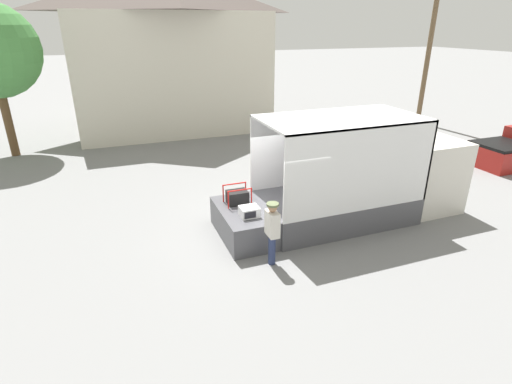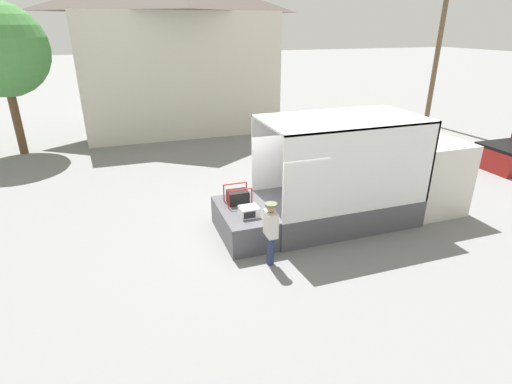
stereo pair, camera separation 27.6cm
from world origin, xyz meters
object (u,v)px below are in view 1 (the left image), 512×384
portable_generator (238,197)px  worker_person (272,228)px  box_truck (376,185)px  utility_pole (431,39)px  microwave (249,212)px

portable_generator → worker_person: size_ratio=0.43×
box_truck → worker_person: size_ratio=3.83×
box_truck → portable_generator: (-4.37, 0.43, 0.08)m
utility_pole → portable_generator: bearing=-147.7°
box_truck → worker_person: box_truck is taller
box_truck → portable_generator: bearing=174.4°
worker_person → utility_pole: utility_pole is taller
worker_person → utility_pole: bearing=38.0°
box_truck → portable_generator: 4.39m
portable_generator → utility_pole: utility_pole is taller
portable_generator → worker_person: bearing=-84.5°
microwave → utility_pole: (14.52, 10.07, 3.81)m
portable_generator → worker_person: (0.20, -2.04, -0.01)m
portable_generator → utility_pole: size_ratio=0.08×
utility_pole → box_truck: bearing=-136.6°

